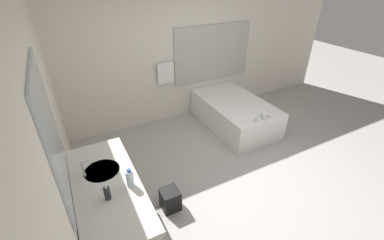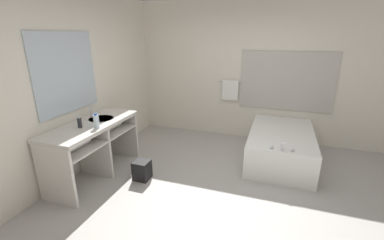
# 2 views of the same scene
# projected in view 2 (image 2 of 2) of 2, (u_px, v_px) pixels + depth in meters

# --- Properties ---
(ground_plane) EXTENTS (16.00, 16.00, 0.00)m
(ground_plane) POSITION_uv_depth(u_px,v_px,m) (219.00, 194.00, 3.47)
(ground_plane) COLOR #A8A39E
(ground_plane) RESTS_ON ground
(wall_back_with_blinds) EXTENTS (7.40, 0.13, 2.70)m
(wall_back_with_blinds) POSITION_uv_depth(u_px,v_px,m) (248.00, 72.00, 5.04)
(wall_back_with_blinds) COLOR silver
(wall_back_with_blinds) RESTS_ON ground_plane
(wall_left_with_mirror) EXTENTS (0.08, 7.40, 2.70)m
(wall_left_with_mirror) POSITION_uv_depth(u_px,v_px,m) (72.00, 85.00, 3.72)
(wall_left_with_mirror) COLOR silver
(wall_left_with_mirror) RESTS_ON ground_plane
(vanity_counter) EXTENTS (0.63, 1.52, 0.84)m
(vanity_counter) POSITION_uv_depth(u_px,v_px,m) (94.00, 137.00, 3.77)
(vanity_counter) COLOR silver
(vanity_counter) RESTS_ON ground_plane
(sink_faucet) EXTENTS (0.09, 0.04, 0.18)m
(sink_faucet) POSITION_uv_depth(u_px,v_px,m) (91.00, 112.00, 3.91)
(sink_faucet) COLOR silver
(sink_faucet) RESTS_ON vanity_counter
(bathtub) EXTENTS (1.02, 1.71, 0.63)m
(bathtub) POSITION_uv_depth(u_px,v_px,m) (281.00, 144.00, 4.35)
(bathtub) COLOR white
(bathtub) RESTS_ON ground_plane
(water_bottle_1) EXTENTS (0.07, 0.07, 0.20)m
(water_bottle_1) POSITION_uv_depth(u_px,v_px,m) (96.00, 121.00, 3.47)
(water_bottle_1) COLOR silver
(water_bottle_1) RESTS_ON vanity_counter
(soap_dispenser) EXTENTS (0.06, 0.06, 0.16)m
(soap_dispenser) POSITION_uv_depth(u_px,v_px,m) (80.00, 123.00, 3.49)
(soap_dispenser) COLOR #28282D
(soap_dispenser) RESTS_ON vanity_counter
(waste_bin) EXTENTS (0.23, 0.23, 0.29)m
(waste_bin) POSITION_uv_depth(u_px,v_px,m) (142.00, 170.00, 3.80)
(waste_bin) COLOR black
(waste_bin) RESTS_ON ground_plane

